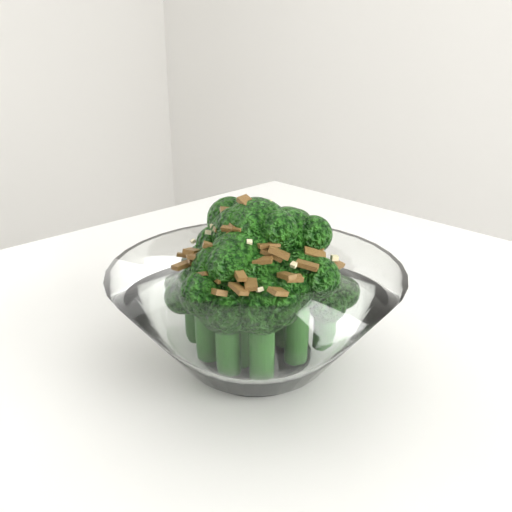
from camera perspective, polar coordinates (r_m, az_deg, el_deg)
The scene contains 2 objects.
table at distance 0.52m, azimuth 19.54°, elevation -20.57°, with size 1.37×1.10×0.75m.
broccoli_dish at distance 0.48m, azimuth -0.08°, elevation -4.70°, with size 0.25×0.25×0.15m.
Camera 1 is at (-0.04, -0.39, 1.03)m, focal length 40.00 mm.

